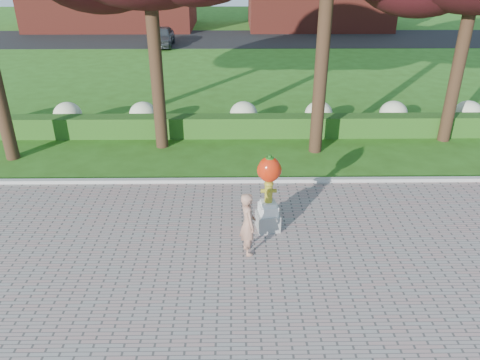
{
  "coord_description": "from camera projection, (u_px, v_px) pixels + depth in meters",
  "views": [
    {
      "loc": [
        0.65,
        -9.84,
        6.55
      ],
      "look_at": [
        0.77,
        1.0,
        1.11
      ],
      "focal_mm": 35.0,
      "sensor_mm": 36.0,
      "label": 1
    }
  ],
  "objects": [
    {
      "name": "lawn_hedge",
      "position": [
        218.0,
        126.0,
        17.8
      ],
      "size": [
        24.0,
        0.7,
        0.8
      ],
      "primitive_type": "cube",
      "color": "#174413",
      "rests_on": "ground"
    },
    {
      "name": "parked_car",
      "position": [
        162.0,
        36.0,
        33.7
      ],
      "size": [
        1.67,
        4.01,
        1.36
      ],
      "primitive_type": "imported",
      "rotation": [
        0.0,
        0.0,
        0.02
      ],
      "color": "#393D40",
      "rests_on": "street"
    },
    {
      "name": "woman",
      "position": [
        248.0,
        224.0,
        10.76
      ],
      "size": [
        0.51,
        0.65,
        1.57
      ],
      "primitive_type": "imported",
      "rotation": [
        0.0,
        0.0,
        1.83
      ],
      "color": "#A6755F",
      "rests_on": "walkway"
    },
    {
      "name": "ground",
      "position": [
        210.0,
        238.0,
        11.72
      ],
      "size": [
        100.0,
        100.0,
        0.0
      ],
      "primitive_type": "plane",
      "color": "#2C5715",
      "rests_on": "ground"
    },
    {
      "name": "hydrant_sculpture",
      "position": [
        269.0,
        191.0,
        11.54
      ],
      "size": [
        0.64,
        0.64,
        2.06
      ],
      "rotation": [
        0.0,
        0.0,
        0.16
      ],
      "color": "gray",
      "rests_on": "walkway"
    },
    {
      "name": "curb",
      "position": [
        214.0,
        181.0,
        14.37
      ],
      "size": [
        40.0,
        0.18,
        0.15
      ],
      "primitive_type": "cube",
      "color": "#ADADA5",
      "rests_on": "ground"
    },
    {
      "name": "hydrangea_row",
      "position": [
        233.0,
        114.0,
        18.63
      ],
      "size": [
        20.1,
        1.1,
        0.99
      ],
      "color": "beige",
      "rests_on": "ground"
    },
    {
      "name": "street",
      "position": [
        226.0,
        39.0,
        36.74
      ],
      "size": [
        50.0,
        8.0,
        0.02
      ],
      "primitive_type": "cube",
      "color": "black",
      "rests_on": "ground"
    }
  ]
}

